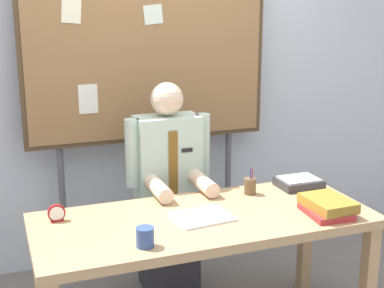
% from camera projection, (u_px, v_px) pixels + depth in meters
% --- Properties ---
extents(back_wall, '(6.40, 0.08, 2.70)m').
position_uv_depth(back_wall, '(141.00, 74.00, 3.86)').
color(back_wall, silver).
rests_on(back_wall, ground_plane).
extents(desk, '(1.80, 0.76, 0.74)m').
position_uv_depth(desk, '(204.00, 231.00, 2.92)').
color(desk, tan).
rests_on(desk, ground_plane).
extents(person, '(0.55, 0.56, 1.37)m').
position_uv_depth(person, '(169.00, 197.00, 3.49)').
color(person, '#2D2D33').
rests_on(person, ground_plane).
extents(bulletin_board, '(1.67, 0.09, 2.13)m').
position_uv_depth(bulletin_board, '(148.00, 55.00, 3.64)').
color(bulletin_board, '#4C3823').
rests_on(bulletin_board, ground_plane).
extents(book_stack, '(0.24, 0.29, 0.09)m').
position_uv_depth(book_stack, '(327.00, 206.00, 2.92)').
color(book_stack, '#B22D2D').
rests_on(book_stack, desk).
extents(open_notebook, '(0.32, 0.27, 0.01)m').
position_uv_depth(open_notebook, '(202.00, 217.00, 2.87)').
color(open_notebook, white).
rests_on(open_notebook, desk).
extents(desk_clock, '(0.09, 0.04, 0.09)m').
position_uv_depth(desk_clock, '(57.00, 214.00, 2.82)').
color(desk_clock, maroon).
rests_on(desk_clock, desk).
extents(coffee_mug, '(0.08, 0.08, 0.09)m').
position_uv_depth(coffee_mug, '(145.00, 237.00, 2.53)').
color(coffee_mug, '#334C8C').
rests_on(coffee_mug, desk).
extents(pen_holder, '(0.07, 0.07, 0.16)m').
position_uv_depth(pen_holder, '(250.00, 186.00, 3.22)').
color(pen_holder, brown).
rests_on(pen_holder, desk).
extents(paper_tray, '(0.26, 0.20, 0.06)m').
position_uv_depth(paper_tray, '(299.00, 182.00, 3.35)').
color(paper_tray, '#333338').
rests_on(paper_tray, desk).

